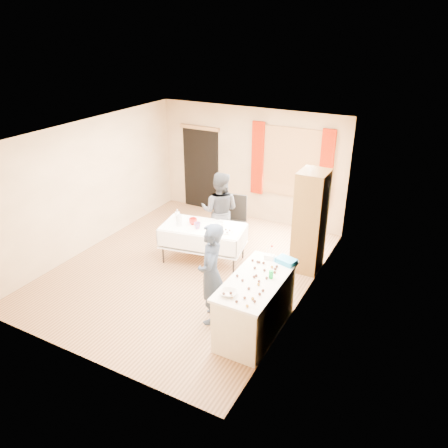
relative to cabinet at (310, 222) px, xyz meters
The scene contains 29 objects.
floor 2.47m from the cabinet, 151.25° to the right, with size 4.50×5.50×0.02m, color #9E7047.
ceiling 2.80m from the cabinet, 151.25° to the right, with size 4.50×5.50×0.02m, color white.
wall_back 2.62m from the cabinet, 140.03° to the left, with size 4.50×0.02×2.60m, color tan.
wall_front 4.35m from the cabinet, 117.32° to the right, with size 4.50×0.02×2.60m, color tan.
wall_left 4.40m from the cabinet, 165.59° to the right, with size 0.02×5.50×2.60m, color tan.
wall_right 1.17m from the cabinet, 76.11° to the right, with size 0.02×5.50×2.60m, color tan.
window_frame 1.98m from the cabinet, 121.30° to the left, with size 1.32×0.06×1.52m, color olive.
window_pane 1.97m from the cabinet, 121.54° to the left, with size 1.20×0.02×1.40m, color white.
curtain_left 2.43m from the cabinet, 138.28° to the left, with size 0.28×0.06×1.65m, color #8F1500.
curtain_right 1.68m from the cabinet, 97.58° to the left, with size 0.28×0.06×1.65m, color #8F1500.
doorway 3.68m from the cabinet, 153.53° to the left, with size 0.95×0.04×2.00m, color black.
door_lintel 3.81m from the cabinet, 153.95° to the left, with size 1.05×0.06×0.08m, color olive.
cabinet is the anchor object (origin of this frame).
counter 2.22m from the cabinet, 92.65° to the right, with size 0.75×1.57×0.91m.
party_table 2.06m from the cabinet, 159.88° to the right, with size 1.70×1.08×0.75m.
chair 1.80m from the cabinet, behind, with size 0.50×0.50×1.05m.
girl 2.37m from the cabinet, 110.22° to the right, with size 0.59×0.70×1.65m, color #1F293E.
woman 1.87m from the cabinet, behind, with size 0.92×0.80×1.62m, color black.
soda_can 2.04m from the cabinet, 87.96° to the right, with size 0.07×0.07×0.12m, color #088528.
mixing_bowl 2.72m from the cabinet, 95.77° to the right, with size 0.28×0.28×0.06m, color white.
foam_block 1.55m from the cabinet, 96.01° to the right, with size 0.15×0.10×0.08m, color white.
blue_basket 1.53m from the cabinet, 85.69° to the right, with size 0.30×0.20×0.08m, color #1985C8.
pitcher 2.45m from the cabinet, 158.73° to the right, with size 0.11×0.11×0.22m, color silver.
cup_red 2.20m from the cabinet, 161.43° to the right, with size 0.21×0.21×0.12m, color red.
cup_rainbow 2.09m from the cabinet, 156.49° to the right, with size 0.14×0.14×0.12m, color red.
small_bowl 1.70m from the cabinet, 162.12° to the right, with size 0.23×0.23×0.05m, color white.
pastry_tray 1.58m from the cabinet, 152.28° to the right, with size 0.28×0.20×0.02m, color white.
bottle 2.57m from the cabinet, 166.25° to the right, with size 0.12×0.12×0.19m, color white.
cake_balls 2.23m from the cabinet, 92.31° to the right, with size 0.53×1.16×0.04m.
Camera 1 is at (4.00, -6.02, 4.30)m, focal length 35.00 mm.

